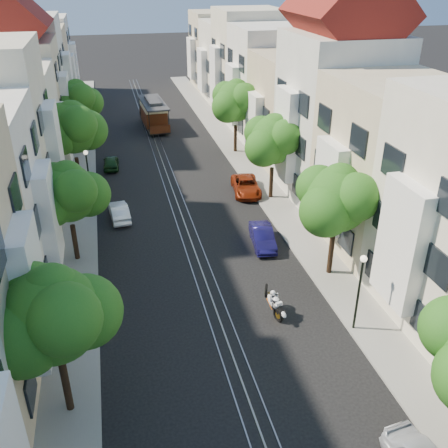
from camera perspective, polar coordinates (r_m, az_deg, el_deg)
ground at (r=44.82m, az=-6.74°, el=6.22°), size 200.00×200.00×0.00m
sidewalk_east at (r=46.09m, az=2.29°, el=7.08°), size 2.50×80.00×0.12m
sidewalk_west at (r=44.66m, az=-16.03°, el=5.32°), size 2.50×80.00×0.12m
rail_left at (r=44.77m, az=-7.44°, el=6.17°), size 0.06×80.00×0.02m
rail_slot at (r=44.82m, az=-6.74°, el=6.24°), size 0.06×80.00×0.02m
rail_right at (r=44.87m, az=-6.04°, el=6.30°), size 0.06×80.00×0.02m
lane_line at (r=44.82m, az=-6.74°, el=6.23°), size 0.08×80.00×0.01m
townhouses_east at (r=45.92m, az=8.17°, el=13.45°), size 7.75×72.00×12.00m
townhouses_west at (r=43.57m, az=-23.04°, el=10.67°), size 7.75×72.00×11.76m
tree_e_b at (r=27.86m, az=12.91°, el=2.64°), size 4.93×4.08×6.68m
tree_e_c at (r=37.37m, az=5.74°, el=9.40°), size 4.84×3.99×6.52m
tree_e_d at (r=47.43m, az=1.44°, el=13.77°), size 5.01×4.16×6.85m
tree_w_a at (r=19.46m, az=-18.82°, el=-10.04°), size 4.93×4.08×6.68m
tree_w_b at (r=30.07m, az=-17.34°, el=3.24°), size 4.72×3.87×6.27m
tree_w_c at (r=40.20m, az=-16.87°, el=10.37°), size 5.13×4.28×7.09m
tree_w_d at (r=50.95m, az=-16.42°, el=13.35°), size 4.84×3.99×6.52m
lamp_east at (r=24.52m, az=15.30°, el=-6.39°), size 0.32×0.32×4.16m
lamp_west at (r=38.02m, az=-15.30°, el=6.07°), size 0.32×0.32×4.16m
sportbike_rider at (r=25.85m, az=5.70°, el=-8.86°), size 0.73×1.91×1.58m
cable_car at (r=56.80m, az=-8.05°, el=12.55°), size 2.79×7.67×2.90m
parked_car_e_mid at (r=32.12m, az=4.43°, el=-1.47°), size 1.71×3.80×1.21m
parked_car_e_far at (r=39.56m, az=2.54°, el=4.38°), size 2.54×4.59×1.22m
parked_car_w_mid at (r=36.15m, az=-11.89°, el=1.39°), size 1.53×3.57×1.15m
parked_car_w_far at (r=45.72m, az=-12.79°, el=6.91°), size 1.46×3.35×1.12m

